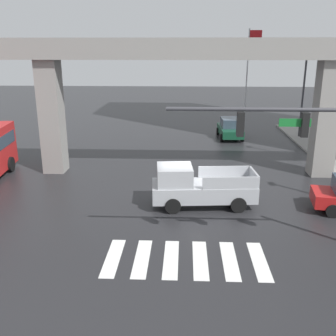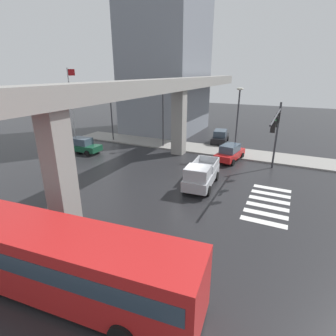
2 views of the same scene
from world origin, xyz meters
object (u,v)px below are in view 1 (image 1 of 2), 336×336
Objects in this scene: sedan_dark_green at (230,128)px; flagpole at (248,73)px; street_lamp_far_north at (304,85)px; traffic_signal_mast at (336,140)px; pickup_truck at (198,187)px.

flagpole is at bearing 55.71° from sedan_dark_green.
street_lamp_far_north is 4.98m from flagpole.
pickup_truck is at bearing 134.14° from traffic_signal_mast.
pickup_truck is 0.60× the size of traffic_signal_mast.
sedan_dark_green is at bearing -177.91° from street_lamp_far_north.
street_lamp_far_north is (4.70, 20.30, -0.01)m from traffic_signal_mast.
pickup_truck is 0.72× the size of street_lamp_far_north.
pickup_truck is 7.51m from traffic_signal_mast.
flagpole is (1.67, 2.45, 4.50)m from sedan_dark_green.
sedan_dark_green is (3.26, 15.34, -0.14)m from pickup_truck.
traffic_signal_mast is 1.20× the size of street_lamp_far_north.
traffic_signal_mast reaches higher than sedan_dark_green.
pickup_truck is at bearing -101.99° from sedan_dark_green.
pickup_truck is 15.68m from sedan_dark_green.
flagpole reaches higher than sedan_dark_green.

